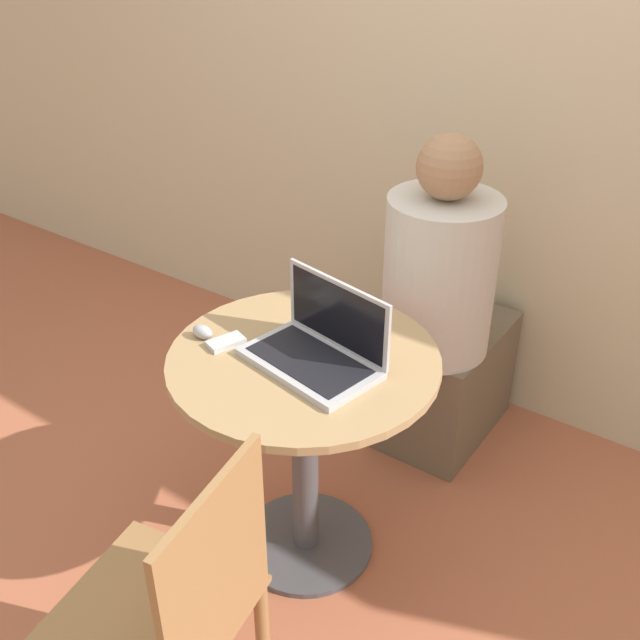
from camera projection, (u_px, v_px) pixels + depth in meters
name	position (u px, v px, depth m)	size (l,w,h in m)	color
ground_plane	(306.00, 544.00, 2.44)	(12.00, 12.00, 0.00)	#B26042
back_wall	(495.00, 70.00, 2.55)	(7.00, 0.05, 2.60)	beige
round_table	(304.00, 414.00, 2.16)	(0.76, 0.76, 0.74)	#4C4C51
laptop	(319.00, 347.00, 2.01)	(0.40, 0.29, 0.22)	#B7B7BC
cell_phone	(226.00, 342.00, 2.11)	(0.09, 0.12, 0.02)	silver
computer_mouse	(202.00, 332.00, 2.13)	(0.07, 0.04, 0.04)	#B2B2B7
chair_empty	(176.00, 619.00, 1.65)	(0.46, 0.46, 0.91)	#9E7042
person_seated	(442.00, 327.00, 2.65)	(0.37, 0.58, 1.21)	brown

